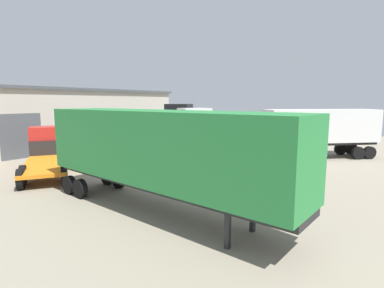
# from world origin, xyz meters

# --- Properties ---
(ground_plane) EXTENTS (60.00, 60.00, 0.00)m
(ground_plane) POSITION_xyz_m (0.00, 0.00, 0.00)
(ground_plane) COLOR gray
(warehouse_building) EXTENTS (25.32, 8.76, 5.79)m
(warehouse_building) POSITION_xyz_m (0.00, 18.12, 2.91)
(warehouse_building) COLOR #B7B2A3
(warehouse_building) RESTS_ON ground_plane
(tractor_unit_white) EXTENTS (5.20, 6.58, 4.06)m
(tractor_unit_white) POSITION_xyz_m (1.20, 1.68, 1.92)
(tractor_unit_white) COLOR silver
(tractor_unit_white) RESTS_ON ground_plane
(container_trailer_green) EXTENTS (3.16, 12.18, 4.18)m
(container_trailer_green) POSITION_xyz_m (-7.65, -2.86, 2.65)
(container_trailer_green) COLOR #28843D
(container_trailer_green) RESTS_ON ground_plane
(container_trailer_grey) EXTENTS (8.13, 8.14, 3.91)m
(container_trailer_grey) POSITION_xyz_m (9.09, -5.03, 2.50)
(container_trailer_grey) COLOR silver
(container_trailer_grey) RESTS_ON ground_plane
(tractor_unit_black) EXTENTS (7.02, 4.43, 4.33)m
(tractor_unit_black) POSITION_xyz_m (4.57, 5.83, 2.04)
(tractor_unit_black) COLOR black
(tractor_unit_black) RESTS_ON ground_plane
(flatbed_truck_red) EXTENTS (6.28, 8.22, 2.75)m
(flatbed_truck_red) POSITION_xyz_m (-5.96, 9.02, 1.32)
(flatbed_truck_red) COLOR red
(flatbed_truck_red) RESTS_ON ground_plane
(gravel_pile) EXTENTS (2.94, 2.94, 1.93)m
(gravel_pile) POSITION_xyz_m (11.58, 4.19, 0.96)
(gravel_pile) COLOR #423D38
(gravel_pile) RESTS_ON ground_plane
(oil_drum) EXTENTS (0.58, 0.58, 0.88)m
(oil_drum) POSITION_xyz_m (6.09, 1.94, 0.44)
(oil_drum) COLOR #B22D23
(oil_drum) RESTS_ON ground_plane
(traffic_cone) EXTENTS (0.40, 0.40, 0.55)m
(traffic_cone) POSITION_xyz_m (4.55, 0.93, 0.25)
(traffic_cone) COLOR black
(traffic_cone) RESTS_ON ground_plane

